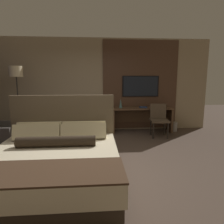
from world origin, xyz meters
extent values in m
plane|color=#4C3D33|center=(0.00, 0.00, 0.00)|extent=(16.00, 16.00, 0.00)
cube|color=tan|center=(0.00, 2.60, 1.40)|extent=(7.20, 0.06, 2.80)
cube|color=#4C3323|center=(1.46, 2.56, 1.40)|extent=(2.31, 0.03, 2.70)
cube|color=#33281E|center=(-0.57, -0.67, 0.11)|extent=(1.91, 1.95, 0.22)
cube|color=beige|center=(-0.57, -0.67, 0.36)|extent=(1.97, 2.01, 0.29)
cube|color=#422D1E|center=(-0.57, -1.32, 0.52)|extent=(1.99, 0.70, 0.02)
cube|color=brown|center=(-0.57, 0.38, 0.64)|extent=(2.01, 0.08, 1.29)
cube|color=beige|center=(-0.99, 0.24, 0.65)|extent=(0.83, 0.23, 0.31)
cube|color=beige|center=(-0.15, 0.24, 0.65)|extent=(0.83, 0.23, 0.31)
cube|color=beige|center=(-0.99, 0.03, 0.65)|extent=(0.83, 0.25, 0.32)
cube|color=beige|center=(-0.15, 0.03, 0.65)|extent=(0.83, 0.25, 0.32)
cylinder|color=#2D2319|center=(-0.57, -0.38, 0.59)|extent=(1.28, 0.17, 0.17)
cube|color=brown|center=(1.46, 2.26, 0.72)|extent=(1.81, 0.53, 0.03)
cube|color=brown|center=(0.58, 2.26, 0.35)|extent=(0.06, 0.48, 0.70)
cube|color=brown|center=(2.33, 2.26, 0.35)|extent=(0.06, 0.48, 0.70)
cube|color=brown|center=(1.46, 2.51, 0.42)|extent=(1.69, 0.02, 0.35)
cube|color=black|center=(1.46, 2.52, 1.37)|extent=(1.13, 0.04, 0.63)
cube|color=black|center=(1.46, 2.50, 1.37)|extent=(1.06, 0.01, 0.58)
cube|color=#4C3D2D|center=(1.82, 1.67, 0.46)|extent=(0.52, 0.50, 0.05)
cube|color=#4C3D2D|center=(1.83, 1.87, 0.70)|extent=(0.45, 0.14, 0.42)
cylinder|color=black|center=(1.61, 1.50, 0.22)|extent=(0.04, 0.04, 0.44)
cylinder|color=black|center=(2.00, 1.47, 0.22)|extent=(0.04, 0.04, 0.44)
cylinder|color=black|center=(1.64, 1.87, 0.22)|extent=(0.04, 0.04, 0.44)
cylinder|color=black|center=(2.03, 1.83, 0.22)|extent=(0.04, 0.04, 0.44)
cube|color=#47423D|center=(-2.20, 1.29, 0.19)|extent=(0.82, 0.67, 0.39)
cube|color=#47423D|center=(-2.18, 1.66, 0.26)|extent=(0.79, 0.15, 0.53)
cylinder|color=#282623|center=(-2.00, 1.94, 0.01)|extent=(0.28, 0.28, 0.03)
cylinder|color=#332D28|center=(-2.00, 1.94, 0.85)|extent=(0.03, 0.03, 1.69)
cylinder|color=beige|center=(-2.00, 1.94, 1.79)|extent=(0.34, 0.34, 0.28)
cone|color=#4C706B|center=(0.82, 2.30, 0.87)|extent=(0.10, 0.10, 0.27)
cube|color=navy|center=(1.50, 2.29, 0.75)|extent=(0.22, 0.16, 0.03)
cylinder|color=gray|center=(2.47, 2.25, 0.14)|extent=(0.22, 0.22, 0.28)
camera|label=1|loc=(0.09, -3.59, 1.62)|focal=32.00mm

